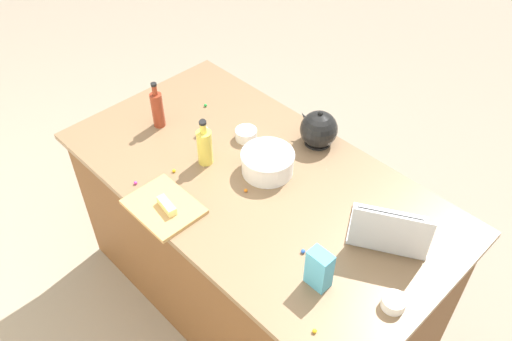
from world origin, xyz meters
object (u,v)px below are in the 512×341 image
object	(u,v)px
bottle_soy	(157,109)
ramekin_small	(246,134)
butter_stick_left	(167,206)
cutting_board	(164,207)
kitchen_timer	(203,127)
kettle	(319,130)
candy_bag	(319,269)
mixing_bowl_large	(268,162)
laptop	(389,231)
bottle_oil	(205,146)
ramekin_medium	(394,303)

from	to	relation	value
bottle_soy	ramekin_small	bearing A→B (deg)	-148.01
bottle_soy	butter_stick_left	size ratio (longest dim) A/B	2.26
bottle_soy	cutting_board	xyz separation A→B (m)	(-0.47, 0.33, -0.09)
bottle_soy	cutting_board	size ratio (longest dim) A/B	0.80
butter_stick_left	kitchen_timer	world-z (taller)	kitchen_timer
kettle	candy_bag	distance (m)	0.81
candy_bag	mixing_bowl_large	bearing A→B (deg)	-28.22
laptop	bottle_soy	distance (m)	1.25
mixing_bowl_large	bottle_soy	bearing A→B (deg)	13.41
bottle_soy	kitchen_timer	distance (m)	0.24
bottle_oil	bottle_soy	distance (m)	0.37
mixing_bowl_large	bottle_soy	world-z (taller)	bottle_soy
bottle_oil	butter_stick_left	size ratio (longest dim) A/B	2.13
bottle_soy	kettle	bearing A→B (deg)	-144.11
kettle	bottle_soy	bearing A→B (deg)	35.89
ramekin_medium	kitchen_timer	bearing A→B (deg)	-7.02
bottle_oil	cutting_board	world-z (taller)	bottle_oil
mixing_bowl_large	cutting_board	distance (m)	0.50
bottle_oil	ramekin_medium	bearing A→B (deg)	178.90
laptop	bottle_soy	world-z (taller)	bottle_soy
laptop	ramekin_small	xyz separation A→B (m)	(0.85, -0.03, -0.02)
cutting_board	candy_bag	bearing A→B (deg)	-165.64
mixing_bowl_large	ramekin_medium	distance (m)	0.83
bottle_soy	ramekin_small	world-z (taller)	bottle_soy
ramekin_medium	kettle	bearing A→B (deg)	-32.26
mixing_bowl_large	ramekin_small	bearing A→B (deg)	-20.62
butter_stick_left	candy_bag	distance (m)	0.70
bottle_soy	ramekin_small	distance (m)	0.45
mixing_bowl_large	ramekin_medium	bearing A→B (deg)	167.47
ramekin_medium	ramekin_small	bearing A→B (deg)	-14.43
ramekin_medium	kitchen_timer	distance (m)	1.24
kettle	butter_stick_left	bearing A→B (deg)	79.82
ramekin_small	candy_bag	xyz separation A→B (m)	(-0.79, 0.39, 0.06)
kettle	ramekin_medium	bearing A→B (deg)	147.74
bottle_oil	kitchen_timer	distance (m)	0.22
candy_bag	kitchen_timer	bearing A→B (deg)	-15.46
kettle	candy_bag	size ratio (longest dim) A/B	1.25
kettle	mixing_bowl_large	bearing A→B (deg)	85.96
bottle_oil	kitchen_timer	world-z (taller)	bottle_oil
bottle_oil	laptop	bearing A→B (deg)	-165.54
bottle_soy	butter_stick_left	distance (m)	0.60
bottle_soy	kitchen_timer	world-z (taller)	bottle_soy
mixing_bowl_large	candy_bag	xyz separation A→B (m)	(-0.56, 0.30, 0.03)
butter_stick_left	kettle	bearing A→B (deg)	-100.18
kettle	cutting_board	xyz separation A→B (m)	(0.17, 0.79, -0.07)
laptop	bottle_soy	size ratio (longest dim) A/B	1.53
kettle	ramekin_small	world-z (taller)	kettle
bottle_oil	bottle_soy	size ratio (longest dim) A/B	0.95
ramekin_small	candy_bag	size ratio (longest dim) A/B	0.62
butter_stick_left	mixing_bowl_large	bearing A→B (deg)	-104.13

